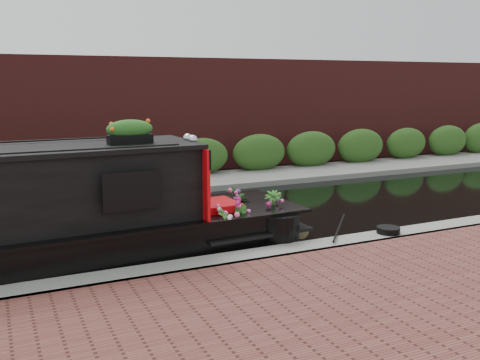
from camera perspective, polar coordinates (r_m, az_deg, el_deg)
name	(u,v)px	position (r m, az deg, el deg)	size (l,w,h in m)	color
ground	(187,223)	(12.31, -5.68, -4.60)	(80.00, 80.00, 0.00)	black
near_bank_coping	(251,268)	(9.40, 1.15, -9.40)	(40.00, 0.60, 0.50)	gray
far_bank_path	(140,190)	(16.23, -10.64, -1.02)	(40.00, 2.40, 0.34)	slate
far_hedge	(132,184)	(17.08, -11.41, -0.46)	(40.00, 1.10, 2.80)	#284F1A
far_brick_wall	(118,174)	(19.10, -12.92, 0.63)	(40.00, 1.00, 8.00)	#561E1D
rope_fender	(298,229)	(11.23, 6.18, -5.26)	(0.31, 0.31, 0.38)	brown
coiled_mooring_rope	(388,230)	(10.96, 15.54, -5.17)	(0.46, 0.46, 0.12)	black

